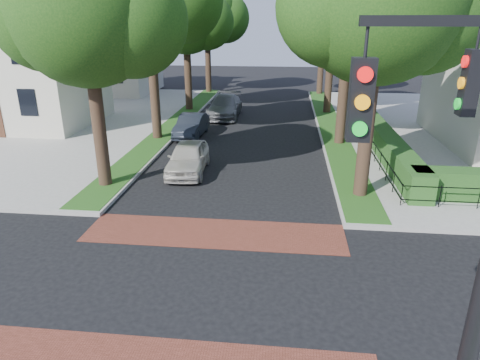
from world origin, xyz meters
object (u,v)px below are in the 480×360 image
parked_car_rear (225,106)px  traffic_signal (479,202)px  parked_car_middle (191,125)px  parked_car_front (188,157)px

parked_car_rear → traffic_signal: bearing=-75.1°
traffic_signal → parked_car_rear: 27.72m
parked_car_middle → parked_car_rear: parked_car_rear is taller
parked_car_front → parked_car_middle: (-1.30, 6.74, -0.05)m
parked_car_middle → parked_car_rear: size_ratio=0.76×
traffic_signal → parked_car_front: traffic_signal is taller
parked_car_middle → parked_car_rear: (1.29, 5.96, 0.11)m
parked_car_front → parked_car_rear: parked_car_rear is taller
parked_car_middle → traffic_signal: bearing=-65.5°
traffic_signal → parked_car_front: size_ratio=1.85×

